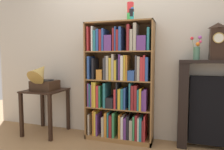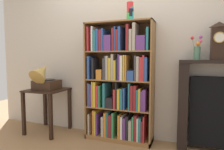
{
  "view_description": "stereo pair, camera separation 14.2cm",
  "coord_description": "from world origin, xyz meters",
  "px_view_note": "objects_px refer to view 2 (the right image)",
  "views": [
    {
      "loc": [
        0.76,
        -2.57,
        1.17
      ],
      "look_at": [
        -0.11,
        0.15,
        0.93
      ],
      "focal_mm": 32.22,
      "sensor_mm": 36.0,
      "label": 1
    },
    {
      "loc": [
        0.89,
        -2.52,
        1.17
      ],
      "look_at": [
        -0.11,
        0.15,
        0.93
      ],
      "focal_mm": 32.22,
      "sensor_mm": 36.0,
      "label": 2
    }
  ],
  "objects_px": {
    "bookshelf": "(119,86)",
    "side_table_left": "(47,99)",
    "gramophone": "(44,78)",
    "mantel_clock": "(219,41)",
    "fireplace_mantel": "(219,108)",
    "cup_stack": "(130,12)",
    "flower_vase": "(197,50)"
  },
  "relations": [
    {
      "from": "bookshelf",
      "to": "gramophone",
      "type": "height_order",
      "value": "bookshelf"
    },
    {
      "from": "bookshelf",
      "to": "cup_stack",
      "type": "xyz_separation_m",
      "value": [
        0.15,
        -0.01,
        1.01
      ]
    },
    {
      "from": "mantel_clock",
      "to": "side_table_left",
      "type": "bearing_deg",
      "value": -176.23
    },
    {
      "from": "cup_stack",
      "to": "gramophone",
      "type": "relative_size",
      "value": 0.52
    },
    {
      "from": "gramophone",
      "to": "mantel_clock",
      "type": "xyz_separation_m",
      "value": [
        2.38,
        0.22,
        0.51
      ]
    },
    {
      "from": "bookshelf",
      "to": "side_table_left",
      "type": "bearing_deg",
      "value": -174.77
    },
    {
      "from": "gramophone",
      "to": "bookshelf",
      "type": "bearing_deg",
      "value": 8.08
    },
    {
      "from": "side_table_left",
      "to": "flower_vase",
      "type": "relative_size",
      "value": 2.24
    },
    {
      "from": "cup_stack",
      "to": "flower_vase",
      "type": "relative_size",
      "value": 0.8
    },
    {
      "from": "bookshelf",
      "to": "gramophone",
      "type": "distance_m",
      "value": 1.17
    },
    {
      "from": "bookshelf",
      "to": "cup_stack",
      "type": "height_order",
      "value": "cup_stack"
    },
    {
      "from": "bookshelf",
      "to": "cup_stack",
      "type": "bearing_deg",
      "value": -5.63
    },
    {
      "from": "fireplace_mantel",
      "to": "mantel_clock",
      "type": "relative_size",
      "value": 2.52
    },
    {
      "from": "side_table_left",
      "to": "gramophone",
      "type": "distance_m",
      "value": 0.35
    },
    {
      "from": "flower_vase",
      "to": "bookshelf",
      "type": "bearing_deg",
      "value": -177.3
    },
    {
      "from": "cup_stack",
      "to": "bookshelf",
      "type": "bearing_deg",
      "value": 174.37
    },
    {
      "from": "side_table_left",
      "to": "fireplace_mantel",
      "type": "xyz_separation_m",
      "value": [
        2.43,
        0.18,
        0.04
      ]
    },
    {
      "from": "cup_stack",
      "to": "fireplace_mantel",
      "type": "xyz_separation_m",
      "value": [
        1.12,
        0.09,
        -1.22
      ]
    },
    {
      "from": "bookshelf",
      "to": "fireplace_mantel",
      "type": "bearing_deg",
      "value": 3.22
    },
    {
      "from": "mantel_clock",
      "to": "flower_vase",
      "type": "relative_size",
      "value": 1.49
    },
    {
      "from": "side_table_left",
      "to": "flower_vase",
      "type": "height_order",
      "value": "flower_vase"
    },
    {
      "from": "fireplace_mantel",
      "to": "mantel_clock",
      "type": "xyz_separation_m",
      "value": [
        -0.04,
        -0.02,
        0.81
      ]
    },
    {
      "from": "fireplace_mantel",
      "to": "bookshelf",
      "type": "bearing_deg",
      "value": -176.78
    },
    {
      "from": "gramophone",
      "to": "flower_vase",
      "type": "bearing_deg",
      "value": 5.61
    },
    {
      "from": "gramophone",
      "to": "flower_vase",
      "type": "xyz_separation_m",
      "value": [
        2.15,
        0.21,
        0.4
      ]
    },
    {
      "from": "bookshelf",
      "to": "fireplace_mantel",
      "type": "height_order",
      "value": "bookshelf"
    },
    {
      "from": "fireplace_mantel",
      "to": "gramophone",
      "type": "bearing_deg",
      "value": -174.45
    },
    {
      "from": "side_table_left",
      "to": "mantel_clock",
      "type": "distance_m",
      "value": 2.54
    },
    {
      "from": "bookshelf",
      "to": "gramophone",
      "type": "xyz_separation_m",
      "value": [
        -1.16,
        -0.16,
        0.09
      ]
    },
    {
      "from": "bookshelf",
      "to": "flower_vase",
      "type": "distance_m",
      "value": 1.11
    },
    {
      "from": "cup_stack",
      "to": "fireplace_mantel",
      "type": "bearing_deg",
      "value": 4.41
    },
    {
      "from": "gramophone",
      "to": "mantel_clock",
      "type": "bearing_deg",
      "value": 5.16
    }
  ]
}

